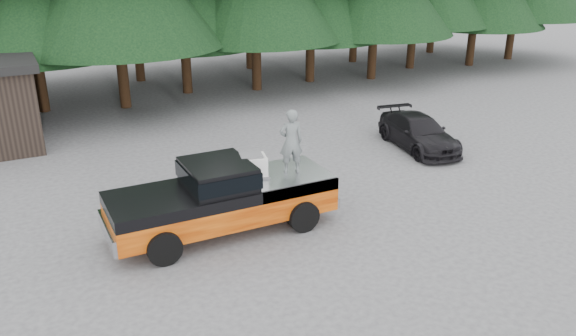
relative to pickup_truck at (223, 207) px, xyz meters
name	(u,v)px	position (x,y,z in m)	size (l,w,h in m)	color
ground	(281,229)	(1.38, -0.63, -0.67)	(120.00, 120.00, 0.00)	#474749
pickup_truck	(223,207)	(0.00, 0.00, 0.00)	(6.00, 2.04, 1.33)	#D56412
truck_cab	(218,174)	(-0.10, 0.00, 0.96)	(1.66, 1.90, 0.59)	black
air_compressor	(251,166)	(0.90, 0.15, 0.93)	(0.78, 0.64, 0.53)	silver
man_on_bed	(291,142)	(1.94, -0.10, 1.54)	(0.64, 0.42, 1.76)	slate
parked_car	(418,132)	(8.86, 2.95, -0.06)	(1.69, 4.16, 1.21)	black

